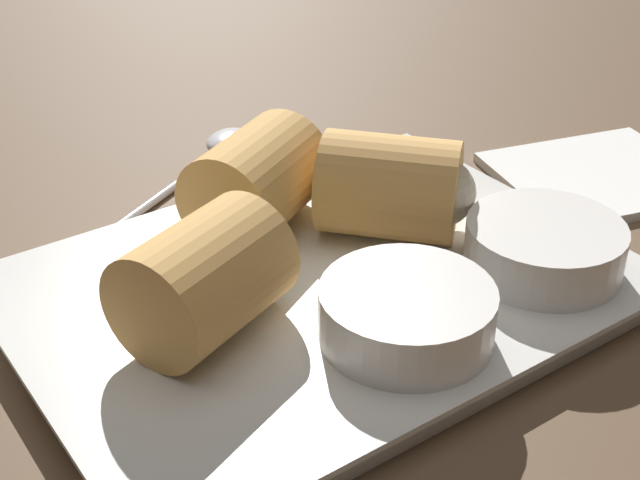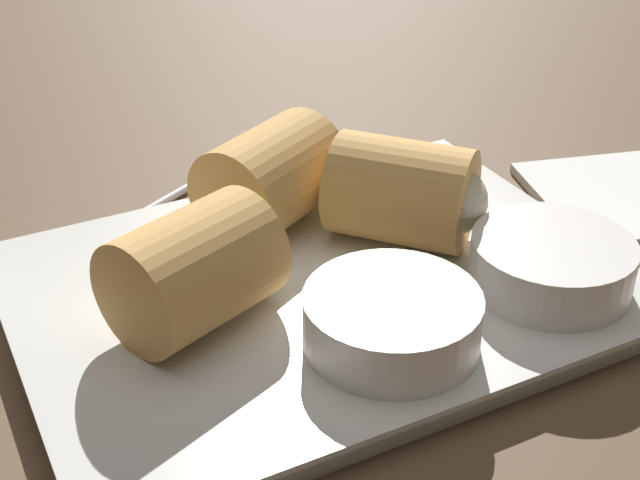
# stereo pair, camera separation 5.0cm
# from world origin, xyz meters

# --- Properties ---
(table_surface) EXTENTS (1.80, 1.40, 0.02)m
(table_surface) POSITION_xyz_m (0.00, 0.00, 0.01)
(table_surface) COLOR brown
(table_surface) RESTS_ON ground
(serving_plate) EXTENTS (0.29, 0.22, 0.01)m
(serving_plate) POSITION_xyz_m (0.01, 0.03, 0.03)
(serving_plate) COLOR silver
(serving_plate) RESTS_ON table_surface
(roll_front_left) EXTENTS (0.09, 0.08, 0.05)m
(roll_front_left) POSITION_xyz_m (0.01, -0.03, 0.06)
(roll_front_left) COLOR #DBA356
(roll_front_left) RESTS_ON serving_plate
(roll_front_right) EXTENTS (0.09, 0.08, 0.05)m
(roll_front_right) POSITION_xyz_m (0.07, 0.03, 0.06)
(roll_front_right) COLOR #DBA356
(roll_front_right) RESTS_ON serving_plate
(roll_back_left) EXTENTS (0.09, 0.09, 0.05)m
(roll_back_left) POSITION_xyz_m (-0.05, 0.02, 0.06)
(roll_back_left) COLOR #DBA356
(roll_back_left) RESTS_ON serving_plate
(dipping_bowl_near) EXTENTS (0.08, 0.08, 0.02)m
(dipping_bowl_near) POSITION_xyz_m (0.01, 0.09, 0.05)
(dipping_bowl_near) COLOR white
(dipping_bowl_near) RESTS_ON serving_plate
(dipping_bowl_far) EXTENTS (0.08, 0.08, 0.02)m
(dipping_bowl_far) POSITION_xyz_m (-0.08, 0.09, 0.05)
(dipping_bowl_far) COLOR white
(dipping_bowl_far) RESTS_ON serving_plate
(spoon) EXTENTS (0.18, 0.11, 0.01)m
(spoon) POSITION_xyz_m (-0.02, -0.14, 0.03)
(spoon) COLOR silver
(spoon) RESTS_ON table_surface
(napkin) EXTENTS (0.14, 0.13, 0.01)m
(napkin) POSITION_xyz_m (-0.21, 0.02, 0.02)
(napkin) COLOR white
(napkin) RESTS_ON table_surface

